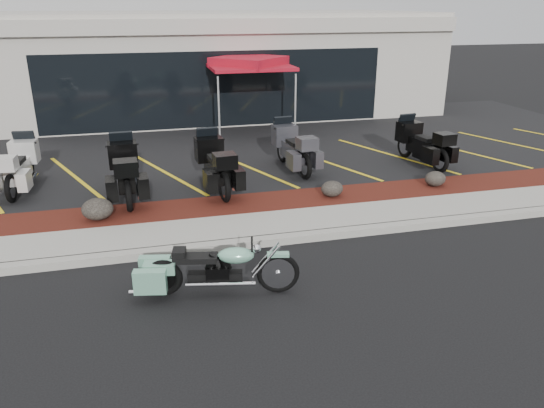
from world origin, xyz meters
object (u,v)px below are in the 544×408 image
object	(u,v)px
hero_cruiser	(278,267)
popup_canopy	(249,64)
touring_white	(27,156)
traffic_cone	(210,143)

from	to	relation	value
hero_cruiser	popup_canopy	world-z (taller)	popup_canopy
popup_canopy	touring_white	bearing A→B (deg)	-167.54
hero_cruiser	traffic_cone	world-z (taller)	hero_cruiser
traffic_cone	popup_canopy	xyz separation A→B (m)	(1.69, 2.16, 2.06)
traffic_cone	popup_canopy	world-z (taller)	popup_canopy
hero_cruiser	touring_white	xyz separation A→B (m)	(-4.69, 6.63, 0.33)
hero_cruiser	touring_white	size ratio (longest dim) A/B	1.17
hero_cruiser	traffic_cone	xyz separation A→B (m)	(0.14, 8.48, -0.08)
touring_white	traffic_cone	size ratio (longest dim) A/B	5.02
touring_white	popup_canopy	size ratio (longest dim) A/B	0.64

